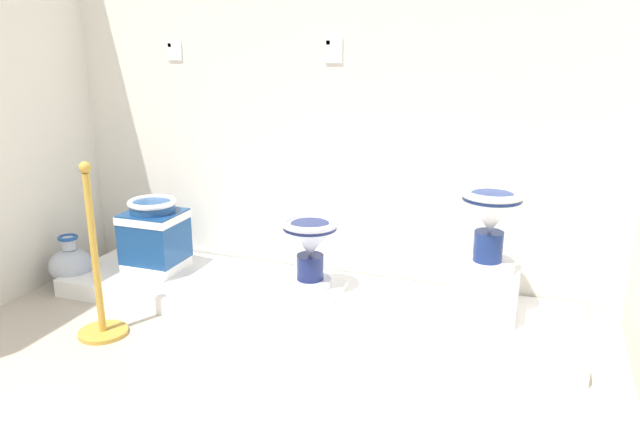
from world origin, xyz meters
name	(u,v)px	position (x,y,z in m)	size (l,w,h in m)	color
wall_back	(331,67)	(1.82, 2.54, 1.44)	(3.84, 0.06, 2.88)	silver
display_platform	(307,300)	(1.82, 2.10, 0.06)	(3.21, 0.77, 0.12)	white
plinth_block_tall_cobalt	(157,265)	(0.75, 2.10, 0.15)	(0.33, 0.36, 0.07)	white
antique_toilet_tall_cobalt	(154,229)	(0.75, 2.10, 0.41)	(0.37, 0.34, 0.42)	navy
plinth_block_leftmost	(310,289)	(1.84, 2.11, 0.14)	(0.39, 0.30, 0.04)	white
antique_toilet_leftmost	(310,242)	(1.84, 2.11, 0.44)	(0.34, 0.34, 0.42)	silver
plinth_block_slender_white	(484,293)	(2.88, 2.13, 0.25)	(0.36, 0.30, 0.27)	white
antique_toilet_slender_white	(490,220)	(2.88, 2.13, 0.68)	(0.34, 0.34, 0.46)	white
info_placard_first	(174,51)	(0.73, 2.50, 1.53)	(0.11, 0.01, 0.12)	white
info_placard_second	(334,50)	(1.85, 2.50, 1.54)	(0.11, 0.01, 0.15)	white
decorative_vase_spare	(71,265)	(0.20, 1.91, 0.15)	(0.29, 0.29, 0.36)	#1A4895
stanchion_post_near_left	(98,289)	(0.85, 1.39, 0.28)	(0.28, 0.28, 1.00)	gold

